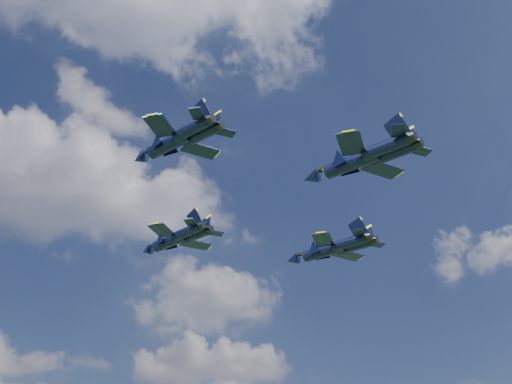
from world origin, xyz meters
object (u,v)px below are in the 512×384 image
object	(u,v)px
jet_right	(321,251)
jet_slot	(348,164)
jet_left	(167,145)
jet_lead	(168,242)

from	to	relation	value
jet_right	jet_slot	bearing A→B (deg)	-140.77
jet_left	jet_slot	bearing A→B (deg)	-47.10
jet_lead	jet_slot	bearing A→B (deg)	-90.74
jet_right	jet_left	bearing A→B (deg)	179.99
jet_lead	jet_slot	distance (m)	32.49
jet_lead	jet_left	size ratio (longest dim) A/B	1.04
jet_lead	jet_left	distance (m)	23.49
jet_left	jet_slot	distance (m)	21.68
jet_left	jet_slot	size ratio (longest dim) A/B	0.90
jet_slot	jet_left	bearing A→B (deg)	132.39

